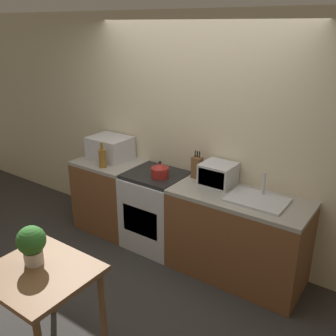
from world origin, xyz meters
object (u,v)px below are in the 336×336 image
(stove_range, at_px, (156,210))
(kettle, at_px, (160,170))
(toaster_oven, at_px, (218,174))
(dining_table, at_px, (41,284))
(bottle, at_px, (102,158))
(microwave, at_px, (110,148))

(stove_range, relative_size, kettle, 4.65)
(toaster_oven, bearing_deg, dining_table, -103.89)
(kettle, height_order, bottle, bottle)
(microwave, bearing_deg, toaster_oven, 1.57)
(toaster_oven, xyz_separation_m, dining_table, (-0.46, -1.88, -0.37))
(kettle, bearing_deg, stove_range, 150.51)
(stove_range, distance_m, bottle, 0.87)
(kettle, relative_size, microwave, 0.40)
(kettle, bearing_deg, bottle, -169.54)
(toaster_oven, bearing_deg, bottle, -166.48)
(kettle, height_order, dining_table, kettle)
(stove_range, xyz_separation_m, microwave, (-0.78, 0.09, 0.59))
(stove_range, bearing_deg, dining_table, -82.40)
(stove_range, height_order, dining_table, stove_range)
(dining_table, bearing_deg, stove_range, 97.60)
(microwave, relative_size, bottle, 1.65)
(stove_range, xyz_separation_m, toaster_oven, (0.70, 0.13, 0.57))
(microwave, height_order, toaster_oven, microwave)
(kettle, distance_m, toaster_oven, 0.63)
(bottle, bearing_deg, microwave, 117.26)
(microwave, distance_m, toaster_oven, 1.47)
(kettle, xyz_separation_m, dining_table, (0.14, -1.69, -0.33))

